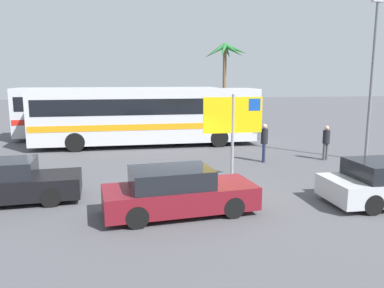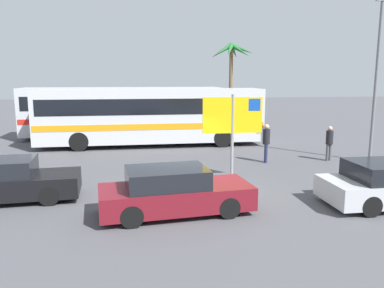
% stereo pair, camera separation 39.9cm
% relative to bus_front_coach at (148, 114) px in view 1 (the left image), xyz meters
% --- Properties ---
extents(ground, '(120.00, 120.00, 0.00)m').
position_rel_bus_front_coach_xyz_m(ground, '(0.59, -9.84, -1.78)').
color(ground, '#4C4C51').
extents(bus_front_coach, '(12.37, 2.61, 3.17)m').
position_rel_bus_front_coach_xyz_m(bus_front_coach, '(0.00, 0.00, 0.00)').
color(bus_front_coach, silver).
rests_on(bus_front_coach, ground).
extents(bus_rear_coach, '(12.37, 2.61, 3.17)m').
position_rel_bus_front_coach_xyz_m(bus_rear_coach, '(-1.59, 3.30, 0.00)').
color(bus_rear_coach, silver).
rests_on(bus_rear_coach, ground).
extents(ferry_sign, '(2.20, 0.11, 3.20)m').
position_rel_bus_front_coach_xyz_m(ferry_sign, '(2.59, -8.04, 0.54)').
color(ferry_sign, gray).
rests_on(ferry_sign, ground).
extents(car_black, '(4.52, 1.91, 1.32)m').
position_rel_bus_front_coach_xyz_m(car_black, '(-5.04, -9.22, -1.15)').
color(car_black, black).
rests_on(car_black, ground).
extents(car_maroon, '(4.38, 2.08, 1.32)m').
position_rel_bus_front_coach_xyz_m(car_maroon, '(0.06, -11.11, -1.15)').
color(car_maroon, maroon).
rests_on(car_maroon, ground).
extents(pedestrian_crossing_lot, '(0.32, 0.32, 1.61)m').
position_rel_bus_front_coach_xyz_m(pedestrian_crossing_lot, '(7.87, -5.33, -0.84)').
color(pedestrian_crossing_lot, '#4C4C51').
rests_on(pedestrian_crossing_lot, ground).
extents(pedestrian_near_sign, '(0.32, 0.32, 1.74)m').
position_rel_bus_front_coach_xyz_m(pedestrian_near_sign, '(4.88, -5.23, -0.75)').
color(pedestrian_near_sign, '#1E2347').
rests_on(pedestrian_near_sign, ground).
extents(lamp_post_left_side, '(0.56, 0.20, 7.18)m').
position_rel_bus_front_coach_xyz_m(lamp_post_left_side, '(9.67, -5.75, 2.13)').
color(lamp_post_left_side, slate).
rests_on(lamp_post_left_side, ground).
extents(palm_tree_seaside, '(3.90, 3.90, 6.80)m').
position_rel_bus_front_coach_xyz_m(palm_tree_seaside, '(7.54, 11.56, 3.81)').
color(palm_tree_seaside, brown).
rests_on(palm_tree_seaside, ground).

